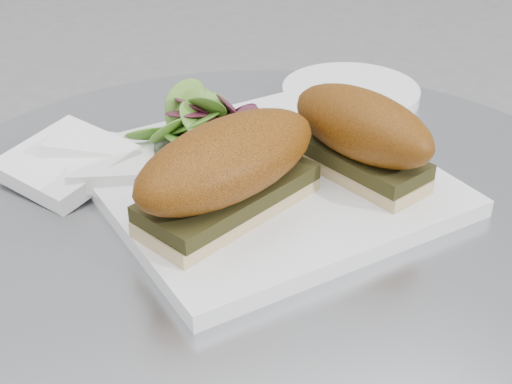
# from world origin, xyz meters

# --- Properties ---
(plate) EXTENTS (0.34, 0.34, 0.02)m
(plate) POSITION_xyz_m (0.02, 0.06, 0.74)
(plate) COLOR white
(plate) RESTS_ON table
(sandwich_left) EXTENTS (0.20, 0.16, 0.08)m
(sandwich_left) POSITION_xyz_m (-0.03, 0.00, 0.79)
(sandwich_left) COLOR #D7B686
(sandwich_left) RESTS_ON plate
(sandwich_right) EXTENTS (0.12, 0.17, 0.08)m
(sandwich_right) POSITION_xyz_m (0.10, 0.02, 0.79)
(sandwich_right) COLOR #D7B686
(sandwich_right) RESTS_ON plate
(salad) EXTENTS (0.12, 0.12, 0.05)m
(salad) POSITION_xyz_m (-0.02, 0.13, 0.77)
(salad) COLOR #659C33
(salad) RESTS_ON plate
(napkin) EXTENTS (0.17, 0.17, 0.02)m
(napkin) POSITION_xyz_m (-0.13, 0.13, 0.74)
(napkin) COLOR white
(napkin) RESTS_ON table
(saucer) EXTENTS (0.16, 0.16, 0.01)m
(saucer) POSITION_xyz_m (0.18, 0.21, 0.74)
(saucer) COLOR white
(saucer) RESTS_ON table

